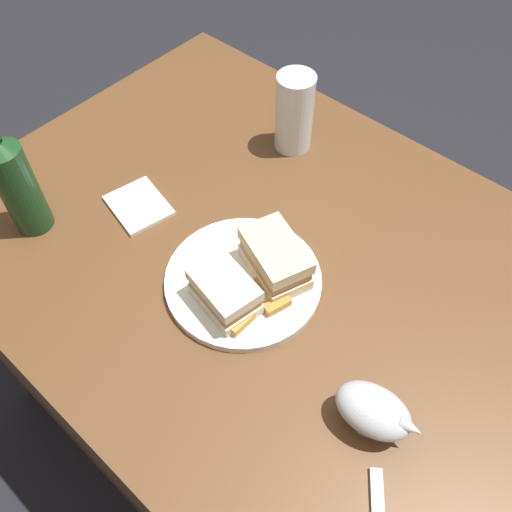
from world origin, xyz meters
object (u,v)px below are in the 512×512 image
object	(u,v)px
sandwich_half_right	(275,259)
pint_glass	(294,117)
gravy_boat	(374,411)
napkin	(139,205)
plate	(243,280)
cider_bottle	(15,181)
sandwich_half_left	(225,292)

from	to	relation	value
sandwich_half_right	pint_glass	xyz separation A→B (m)	(0.18, -0.27, 0.02)
pint_glass	gravy_boat	xyz separation A→B (m)	(-0.43, 0.37, -0.03)
pint_glass	napkin	world-z (taller)	pint_glass
plate	napkin	world-z (taller)	plate
pint_glass	plate	bearing A→B (deg)	115.98
pint_glass	cider_bottle	distance (m)	0.50
plate	napkin	bearing A→B (deg)	0.66
sandwich_half_right	cider_bottle	xyz separation A→B (m)	(0.39, 0.19, 0.06)
pint_glass	sandwich_half_left	bearing A→B (deg)	114.05
napkin	sandwich_half_right	bearing A→B (deg)	-170.53
sandwich_half_right	napkin	bearing A→B (deg)	9.47
sandwich_half_right	cider_bottle	distance (m)	0.44
sandwich_half_left	cider_bottle	xyz separation A→B (m)	(0.37, 0.10, 0.06)
plate	sandwich_half_left	distance (m)	0.06
pint_glass	napkin	distance (m)	0.33
sandwich_half_left	gravy_boat	xyz separation A→B (m)	(-0.27, 0.00, -0.00)
sandwich_half_left	pint_glass	world-z (taller)	pint_glass
napkin	pint_glass	bearing A→B (deg)	-107.93
cider_bottle	napkin	distance (m)	0.21
sandwich_half_left	napkin	world-z (taller)	sandwich_half_left
sandwich_half_right	cider_bottle	size ratio (longest dim) A/B	0.52
cider_bottle	pint_glass	bearing A→B (deg)	-114.38
pint_glass	napkin	bearing A→B (deg)	72.07
cider_bottle	gravy_boat	bearing A→B (deg)	-171.75
gravy_boat	sandwich_half_right	bearing A→B (deg)	-21.41
gravy_boat	napkin	size ratio (longest dim) A/B	1.12
gravy_boat	napkin	distance (m)	0.54
cider_bottle	plate	bearing A→B (deg)	-157.49
sandwich_half_left	napkin	xyz separation A→B (m)	(0.26, -0.05, -0.04)
sandwich_half_left	cider_bottle	world-z (taller)	cider_bottle
plate	napkin	xyz separation A→B (m)	(0.25, 0.00, -0.00)
napkin	gravy_boat	bearing A→B (deg)	174.38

